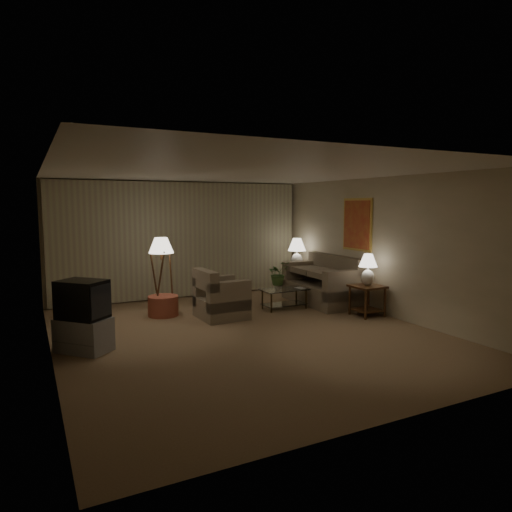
{
  "coord_description": "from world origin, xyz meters",
  "views": [
    {
      "loc": [
        -3.24,
        -6.77,
        2.17
      ],
      "look_at": [
        0.49,
        0.6,
        1.23
      ],
      "focal_mm": 32.0,
      "sensor_mm": 36.0,
      "label": 1
    }
  ],
  "objects": [
    {
      "name": "side_table_near",
      "position": [
        2.65,
        0.06,
        0.42
      ],
      "size": [
        0.57,
        0.57,
        0.6
      ],
      "color": "#34190E",
      "rests_on": "ground"
    },
    {
      "name": "tv_cabinet",
      "position": [
        -2.55,
        0.24,
        0.25
      ],
      "size": [
        1.23,
        1.23,
        0.5
      ],
      "primitive_type": "cube",
      "rotation": [
        0.0,
        0.0,
        -0.82
      ],
      "color": "#98989A",
      "rests_on": "ground"
    },
    {
      "name": "vase",
      "position": [
        1.36,
        1.31,
        0.5
      ],
      "size": [
        0.19,
        0.19,
        0.17
      ],
      "primitive_type": "imported",
      "rotation": [
        0.0,
        0.0,
        -0.22
      ],
      "color": "silver",
      "rests_on": "coffee_table"
    },
    {
      "name": "table_lamp_near",
      "position": [
        2.65,
        0.06,
        0.97
      ],
      "size": [
        0.36,
        0.36,
        0.62
      ],
      "color": "white",
      "rests_on": "side_table_near"
    },
    {
      "name": "book",
      "position": [
        1.76,
        1.21,
        0.42
      ],
      "size": [
        0.18,
        0.23,
        0.02
      ],
      "primitive_type": "imported",
      "rotation": [
        0.0,
        0.0,
        0.09
      ],
      "color": "olive",
      "rests_on": "coffee_table"
    },
    {
      "name": "floor_lamp",
      "position": [
        -0.87,
        2.08,
        0.8
      ],
      "size": [
        0.49,
        0.49,
        1.52
      ],
      "color": "#34190E",
      "rests_on": "ground"
    },
    {
      "name": "room_shell",
      "position": [
        0.02,
        1.51,
        1.75
      ],
      "size": [
        6.04,
        7.02,
        2.72
      ],
      "color": "beige",
      "rests_on": "ground"
    },
    {
      "name": "armchair",
      "position": [
        0.05,
        1.2,
        0.37
      ],
      "size": [
        0.95,
        0.91,
        0.75
      ],
      "rotation": [
        0.0,
        0.0,
        1.61
      ],
      "color": "gray",
      "rests_on": "ground"
    },
    {
      "name": "side_table_far",
      "position": [
        2.65,
        2.66,
        0.39
      ],
      "size": [
        0.46,
        0.39,
        0.6
      ],
      "color": "#34190E",
      "rests_on": "ground"
    },
    {
      "name": "sofa",
      "position": [
        2.5,
        1.41,
        0.41
      ],
      "size": [
        1.9,
        1.0,
        0.83
      ],
      "rotation": [
        0.0,
        0.0,
        -1.59
      ],
      "color": "gray",
      "rests_on": "ground"
    },
    {
      "name": "flowers",
      "position": [
        1.36,
        1.31,
        0.83
      ],
      "size": [
        0.47,
        0.42,
        0.49
      ],
      "primitive_type": "imported",
      "rotation": [
        0.0,
        0.0,
        0.09
      ],
      "color": "#41662D",
      "rests_on": "vase"
    },
    {
      "name": "coffee_table",
      "position": [
        1.51,
        1.31,
        0.27
      ],
      "size": [
        0.97,
        0.53,
        0.41
      ],
      "color": "silver",
      "rests_on": "ground"
    },
    {
      "name": "ottoman",
      "position": [
        -0.91,
        1.86,
        0.2
      ],
      "size": [
        0.73,
        0.73,
        0.39
      ],
      "primitive_type": "cylinder",
      "rotation": [
        0.0,
        0.0,
        0.29
      ],
      "color": "#984833",
      "rests_on": "ground"
    },
    {
      "name": "table_lamp_far",
      "position": [
        2.65,
        2.66,
        1.04
      ],
      "size": [
        0.43,
        0.43,
        0.75
      ],
      "color": "white",
      "rests_on": "side_table_far"
    },
    {
      "name": "crt_tv",
      "position": [
        -2.55,
        0.24,
        0.78
      ],
      "size": [
        1.13,
        1.13,
        0.57
      ],
      "primitive_type": "cube",
      "rotation": [
        0.0,
        0.0,
        -0.82
      ],
      "color": "black",
      "rests_on": "tv_cabinet"
    },
    {
      "name": "ground",
      "position": [
        0.0,
        0.0,
        0.0
      ],
      "size": [
        7.0,
        7.0,
        0.0
      ],
      "primitive_type": "plane",
      "color": "brown",
      "rests_on": "ground"
    }
  ]
}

